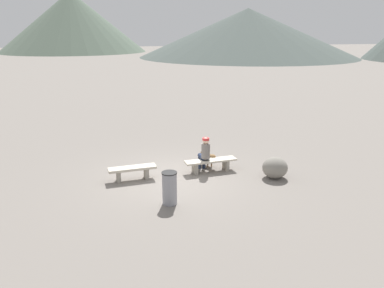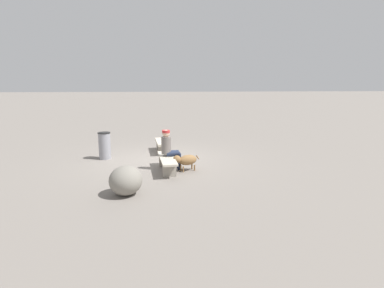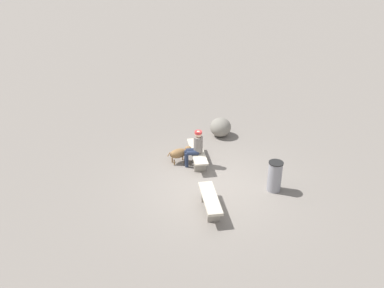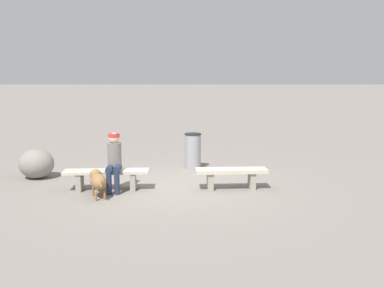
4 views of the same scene
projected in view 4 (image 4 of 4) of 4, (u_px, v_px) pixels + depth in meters
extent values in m
cube|color=gray|center=(173.00, 188.00, 9.51)|extent=(210.00, 210.00, 0.06)
cube|color=gray|center=(252.00, 180.00, 9.32)|extent=(0.14, 0.33, 0.37)
cube|color=gray|center=(210.00, 181.00, 9.27)|extent=(0.14, 0.33, 0.37)
cube|color=beige|center=(231.00, 171.00, 9.26)|extent=(1.55, 0.50, 0.08)
cube|color=gray|center=(133.00, 181.00, 9.25)|extent=(0.13, 0.39, 0.37)
cube|color=gray|center=(80.00, 182.00, 9.19)|extent=(0.13, 0.39, 0.37)
cube|color=beige|center=(106.00, 172.00, 9.19)|extent=(1.81, 0.54, 0.06)
cylinder|color=slate|center=(115.00, 155.00, 9.14)|extent=(0.29, 0.29, 0.51)
sphere|color=beige|center=(114.00, 138.00, 9.09)|extent=(0.22, 0.22, 0.22)
cylinder|color=red|center=(114.00, 135.00, 9.08)|extent=(0.23, 0.23, 0.08)
cylinder|color=#232D47|center=(110.00, 169.00, 8.99)|extent=(0.17, 0.39, 0.15)
cylinder|color=#232D47|center=(109.00, 183.00, 8.84)|extent=(0.11, 0.11, 0.50)
cylinder|color=#232D47|center=(118.00, 169.00, 9.00)|extent=(0.17, 0.39, 0.15)
cylinder|color=#232D47|center=(117.00, 183.00, 8.85)|extent=(0.11, 0.11, 0.50)
ellipsoid|color=olive|center=(98.00, 182.00, 8.59)|extent=(0.50, 0.67, 0.31)
sphere|color=olive|center=(96.00, 175.00, 8.91)|extent=(0.24, 0.24, 0.24)
cylinder|color=olive|center=(93.00, 192.00, 8.77)|extent=(0.04, 0.04, 0.18)
cylinder|color=olive|center=(102.00, 191.00, 8.83)|extent=(0.04, 0.04, 0.18)
cylinder|color=olive|center=(96.00, 196.00, 8.42)|extent=(0.04, 0.04, 0.18)
cylinder|color=olive|center=(105.00, 196.00, 8.48)|extent=(0.04, 0.04, 0.18)
cylinder|color=olive|center=(101.00, 183.00, 8.27)|extent=(0.07, 0.12, 0.15)
cylinder|color=gray|center=(193.00, 152.00, 11.23)|extent=(0.41, 0.41, 0.91)
cylinder|color=black|center=(193.00, 134.00, 11.16)|extent=(0.43, 0.43, 0.03)
ellipsoid|color=gray|center=(36.00, 164.00, 10.25)|extent=(0.97, 0.93, 0.70)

